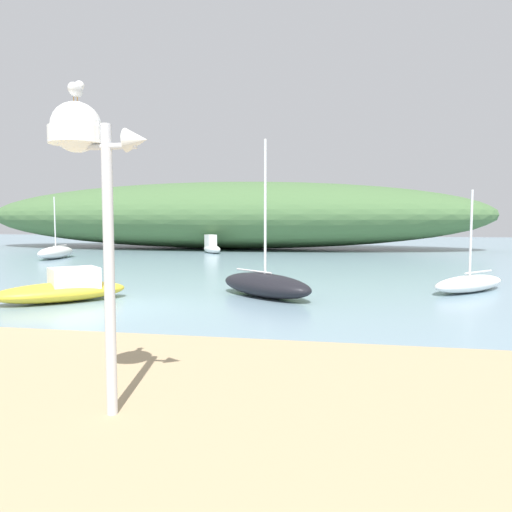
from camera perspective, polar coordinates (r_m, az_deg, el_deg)
The scene contains 9 objects.
ground_plane at distance 13.87m, azimuth -16.36°, elevation -5.86°, with size 120.00×120.00×0.00m, color #7A99A8.
distant_hill at distance 41.23m, azimuth -3.78°, elevation 4.80°, with size 43.50×12.33×5.58m, color #476B3D.
mast_structure at distance 5.75m, azimuth -19.52°, elevation 11.42°, with size 1.13×0.60×3.49m.
seagull_on_radar at distance 5.94m, azimuth -20.48°, elevation 18.00°, with size 0.17×0.38×0.26m.
motorboat_mid_channel at distance 15.33m, azimuth -21.69°, elevation -3.61°, with size 3.66×3.61×0.99m.
sailboat_centre_water at distance 17.69m, azimuth 23.87°, elevation -2.94°, with size 3.26×3.38×3.40m.
sailboat_east_reach at distance 32.53m, azimuth -22.55°, elevation 0.41°, with size 1.79×4.18×3.83m.
motorboat_inner_mooring at distance 35.11m, azimuth -5.26°, elevation 1.11°, with size 2.15×2.41×1.34m.
sailboat_by_sandbar at distance 15.10m, azimuth 1.08°, elevation -3.39°, with size 3.79×3.46×4.87m.
Camera 1 is at (6.25, -12.15, 2.40)m, focal length 33.90 mm.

